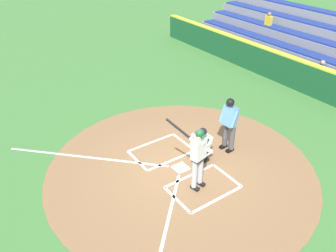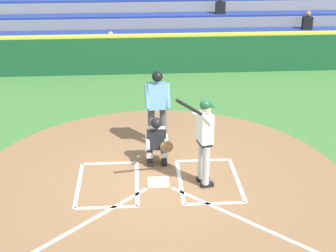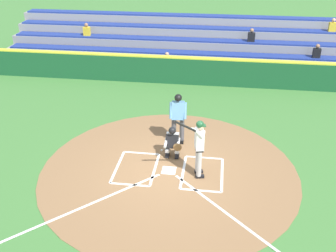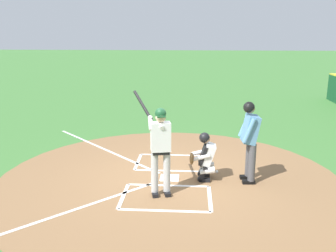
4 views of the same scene
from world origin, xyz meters
TOP-DOWN VIEW (x-y plane):
  - ground_plane at (0.00, 0.00)m, footprint 120.00×120.00m
  - dirt_circle at (0.00, 0.00)m, footprint 8.00×8.00m
  - home_plate_and_chalk at (0.00, 0.88)m, footprint 7.93×4.91m
  - batter at (-0.91, 0.14)m, footprint 0.85×0.87m
  - catcher at (-0.02, -0.81)m, footprint 0.59×0.60m
  - plate_umpire at (-0.07, -1.80)m, footprint 0.60×0.44m
  - baseball at (0.40, -1.13)m, footprint 0.07×0.07m
  - backstop_wall at (0.00, -7.50)m, footprint 22.00×0.36m

SIDE VIEW (x-z plane):
  - ground_plane at x=0.00m, z-range 0.00..0.00m
  - dirt_circle at x=0.00m, z-range 0.00..0.01m
  - home_plate_and_chalk at x=0.00m, z-range 0.01..0.02m
  - baseball at x=0.40m, z-range 0.00..0.07m
  - catcher at x=-0.02m, z-range 0.02..1.15m
  - backstop_wall at x=0.00m, z-range 0.00..1.31m
  - plate_umpire at x=-0.07m, z-range 0.14..2.01m
  - batter at x=-0.91m, z-range 0.04..2.16m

